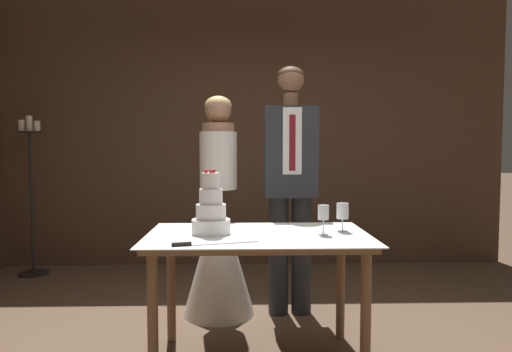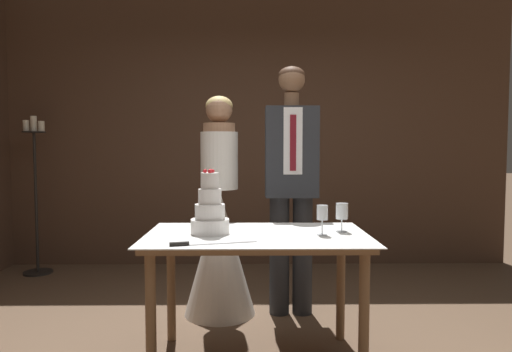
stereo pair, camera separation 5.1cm
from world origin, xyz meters
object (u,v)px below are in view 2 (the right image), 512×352
(bride, at_px, (220,235))
(tiered_cake, at_px, (210,212))
(wine_glass_near, at_px, (322,214))
(cake_table, at_px, (257,250))
(groom, at_px, (291,179))
(candle_stand, at_px, (36,196))
(cake_knife, at_px, (197,244))
(wine_glass_middle, at_px, (342,212))

(bride, bearing_deg, tiered_cake, -90.32)
(wine_glass_near, bearing_deg, cake_table, 173.87)
(cake_table, height_order, groom, groom)
(wine_glass_near, relative_size, candle_stand, 0.11)
(candle_stand, bearing_deg, bride, -30.82)
(cake_knife, xyz_separation_m, candle_stand, (-1.87, 2.23, 0.02))
(candle_stand, bearing_deg, wine_glass_near, -37.53)
(tiered_cake, xyz_separation_m, groom, (0.55, 0.77, 0.14))
(wine_glass_near, bearing_deg, wine_glass_middle, 37.34)
(cake_knife, bearing_deg, tiered_cake, 68.73)
(tiered_cake, xyz_separation_m, candle_stand, (-1.91, 1.91, -0.10))
(wine_glass_near, height_order, bride, bride)
(candle_stand, bearing_deg, cake_table, -41.41)
(groom, bearing_deg, tiered_cake, -125.42)
(wine_glass_middle, xyz_separation_m, bride, (-0.78, 0.72, -0.28))
(tiered_cake, xyz_separation_m, wine_glass_middle, (0.78, 0.04, -0.01))
(bride, height_order, groom, groom)
(tiered_cake, distance_m, bride, 0.82)
(bride, relative_size, candle_stand, 1.05)
(wine_glass_middle, height_order, bride, bride)
(groom, bearing_deg, bride, 179.94)
(wine_glass_middle, distance_m, groom, 0.77)
(tiered_cake, bearing_deg, cake_knife, -97.07)
(cake_table, relative_size, cake_knife, 2.87)
(cake_table, distance_m, tiered_cake, 0.35)
(groom, bearing_deg, candle_stand, 155.04)
(wine_glass_middle, bearing_deg, bride, 137.19)
(cake_knife, distance_m, bride, 1.10)
(tiered_cake, xyz_separation_m, wine_glass_near, (0.65, -0.06, -0.01))
(wine_glass_middle, bearing_deg, groom, 108.32)
(cake_table, distance_m, groom, 0.90)
(cake_table, height_order, wine_glass_middle, wine_glass_middle)
(tiered_cake, distance_m, wine_glass_near, 0.65)
(cake_knife, bearing_deg, bride, 73.49)
(wine_glass_middle, xyz_separation_m, candle_stand, (-2.69, 1.86, -0.10))
(wine_glass_near, xyz_separation_m, groom, (-0.11, 0.82, 0.14))
(tiered_cake, relative_size, cake_knife, 0.84)
(cake_table, xyz_separation_m, wine_glass_middle, (0.51, 0.06, 0.21))
(wine_glass_middle, bearing_deg, cake_knife, -156.27)
(groom, height_order, candle_stand, groom)
(tiered_cake, bearing_deg, wine_glass_near, -5.05)
(tiered_cake, bearing_deg, wine_glass_middle, 3.25)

